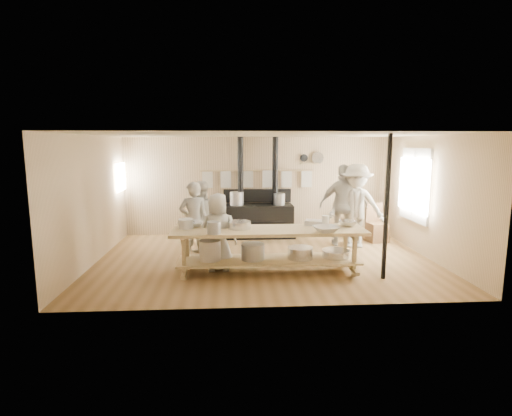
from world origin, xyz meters
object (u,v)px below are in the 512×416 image
Objects in this scene: cook_right at (344,205)px; roasting_pan at (316,223)px; prep_table at (268,246)px; chair at (377,230)px; cook_center at (218,232)px; cook_far_left at (194,221)px; stove at (258,217)px; cook_left at (201,217)px; cook_by_window at (356,206)px.

cook_right is 4.74× the size of roasting_pan.
chair reaches higher than prep_table.
cook_center is 1.92m from roasting_pan.
chair is at bearing -154.89° from cook_center.
roasting_pan is at bearing 157.33° from cook_far_left.
cook_left is (-1.38, -1.37, 0.28)m from stove.
cook_center is 1.60× the size of chair.
stove is 1.32× the size of cook_by_window.
cook_right is 1.95m from roasting_pan.
prep_table is 2.17m from cook_left.
chair is (4.41, 1.32, -0.55)m from cook_far_left.
roasting_pan is at bearing -118.46° from cook_by_window.
cook_far_left is 3.79m from cook_by_window.
cook_right reaches higher than cook_far_left.
roasting_pan is (2.44, -0.65, 0.07)m from cook_far_left.
cook_right reaches higher than cook_left.
cook_center reaches higher than chair.
roasting_pan is (-1.02, -1.66, -0.08)m from cook_right.
cook_far_left reaches higher than prep_table.
roasting_pan reaches higher than prep_table.
cook_by_window is (2.23, 1.79, 0.46)m from prep_table.
cook_right reaches higher than prep_table.
cook_right is (1.98, -1.03, 0.45)m from stove.
cook_far_left is 1.10× the size of cook_center.
cook_far_left is at bearing -172.77° from chair.
cook_by_window is 2.08× the size of chair.
chair is (2.94, 2.30, -0.24)m from prep_table.
prep_table is 1.83× the size of cook_by_window.
prep_table is at bearing -90.04° from stove.
roasting_pan is at bearing -70.26° from stove.
cook_by_window is at bearing -175.43° from cook_far_left.
cook_right is at bearing 152.43° from cook_by_window.
cook_right reaches higher than chair.
cook_far_left is 1.03× the size of cook_left.
cook_left is 4.40m from chair.
cook_center is 0.78× the size of cook_right.
prep_table is 1.79m from cook_far_left.
cook_center is 0.77× the size of cook_by_window.
cook_right is 1.22m from chair.
cook_left is at bearing 129.88° from prep_table.
roasting_pan is (0.96, -2.69, 0.37)m from stove.
chair is at bearing -171.06° from cook_far_left.
cook_far_left reaches higher than cook_left.
cook_right is at bearing 172.59° from cook_left.
cook_by_window is at bearing -28.98° from stove.
cook_far_left is 3.60m from cook_right.
stove is at bearing 89.96° from prep_table.
chair is (0.96, 0.32, -0.69)m from cook_right.
stove is 2.75× the size of chair.
cook_by_window is at bearing -156.75° from cook_center.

